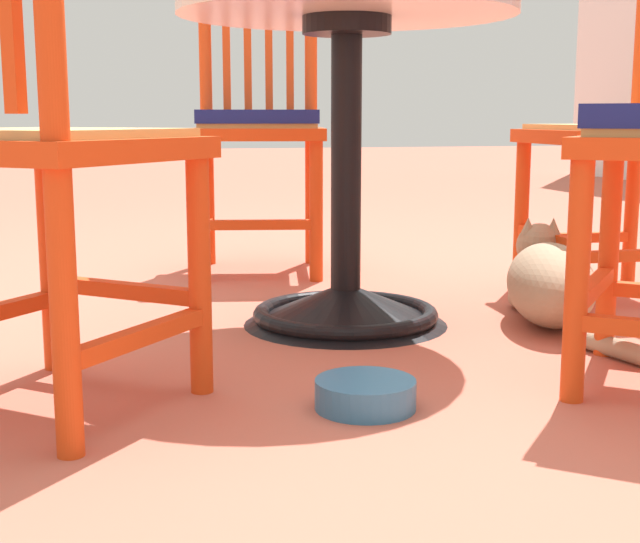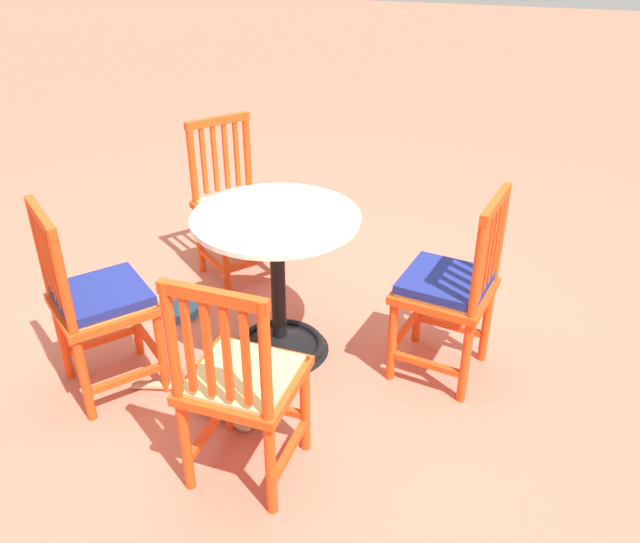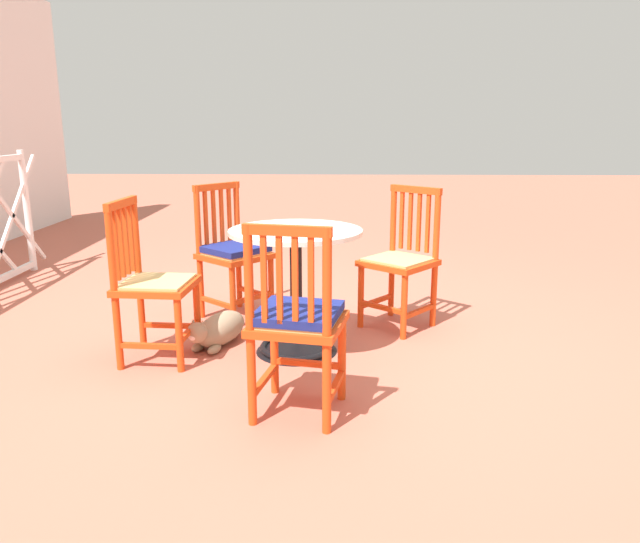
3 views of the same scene
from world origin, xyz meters
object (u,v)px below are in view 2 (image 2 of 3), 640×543
cafe_table (279,300)px  orange_chair_by_planter (98,303)px  orange_chair_facing_out (241,384)px  orange_chair_at_corner (450,289)px  tabby_cat (226,392)px  orange_chair_tucked_in (235,206)px  pet_water_bowl (182,312)px

cafe_table → orange_chair_by_planter: (0.65, 0.47, 0.16)m
orange_chair_facing_out → orange_chair_at_corner: bearing=-127.3°
cafe_table → orange_chair_facing_out: (-0.14, 0.80, 0.15)m
tabby_cat → orange_chair_by_planter: bearing=-1.1°
cafe_table → orange_chair_facing_out: orange_chair_facing_out is taller
cafe_table → orange_chair_by_planter: 0.82m
orange_chair_tucked_in → tabby_cat: bearing=109.5°
orange_chair_tucked_in → pet_water_bowl: orange_chair_tucked_in is taller
orange_chair_at_corner → pet_water_bowl: size_ratio=5.36×
orange_chair_tucked_in → orange_chair_by_planter: 1.14m
cafe_table → tabby_cat: cafe_table is taller
orange_chair_facing_out → tabby_cat: 0.51m
orange_chair_tucked_in → orange_chair_facing_out: 1.58m
pet_water_bowl → cafe_table: bearing=167.0°
orange_chair_by_planter → pet_water_bowl: bearing=-94.2°
cafe_table → orange_chair_facing_out: 0.82m
cafe_table → orange_chair_at_corner: bearing=-175.9°
cafe_table → orange_chair_tucked_in: (0.48, -0.65, 0.15)m
pet_water_bowl → orange_chair_facing_out: bearing=128.3°
orange_chair_tucked_in → orange_chair_at_corner: size_ratio=1.00×
orange_chair_by_planter → orange_chair_facing_out: same height
orange_chair_facing_out → pet_water_bowl: size_ratio=5.36×
orange_chair_at_corner → cafe_table: bearing=4.1°
cafe_table → orange_chair_at_corner: (-0.79, -0.06, 0.16)m
orange_chair_at_corner → orange_chair_tucked_in: bearing=-25.1°
orange_chair_tucked_in → tabby_cat: size_ratio=1.24×
orange_chair_by_planter → cafe_table: bearing=-143.9°
orange_chair_by_planter → pet_water_bowl: size_ratio=5.36×
cafe_table → orange_chair_at_corner: 0.80m
pet_water_bowl → orange_chair_at_corner: bearing=176.6°
cafe_table → pet_water_bowl: (0.61, -0.14, -0.26)m
orange_chair_at_corner → tabby_cat: 1.08m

